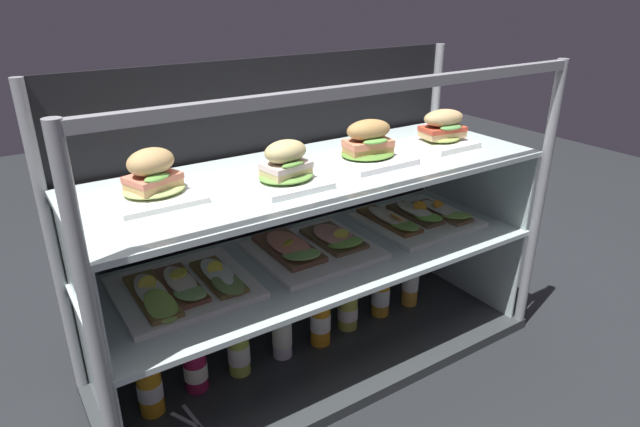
{
  "coord_description": "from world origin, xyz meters",
  "views": [
    {
      "loc": [
        -0.77,
        -1.17,
        1.1
      ],
      "look_at": [
        0.0,
        0.0,
        0.5
      ],
      "focal_mm": 30.28,
      "sensor_mm": 36.0,
      "label": 1
    }
  ],
  "objects_px": {
    "open_sandwich_tray_right_of_center": "(312,247)",
    "juice_bottle_back_left": "(381,289)",
    "plated_roll_sandwich_right_of_center": "(442,132)",
    "juice_bottle_back_center": "(195,366)",
    "plated_roll_sandwich_near_left_corner": "(368,147)",
    "open_sandwich_tray_center": "(417,217)",
    "juice_bottle_front_right_end": "(411,280)",
    "open_sandwich_tray_far_left": "(185,287)",
    "juice_bottle_near_post": "(348,307)",
    "juice_bottle_back_right": "(282,328)",
    "juice_bottle_front_middle": "(239,348)",
    "juice_bottle_tucked_behind": "(150,389)",
    "juice_bottle_front_fourth": "(320,316)",
    "plated_roll_sandwich_mid_left": "(286,169)",
    "plated_roll_sandwich_mid_right": "(153,180)"
  },
  "relations": [
    {
      "from": "plated_roll_sandwich_right_of_center",
      "to": "juice_bottle_back_center",
      "type": "xyz_separation_m",
      "value": [
        -0.83,
        0.06,
        -0.57
      ]
    },
    {
      "from": "plated_roll_sandwich_mid_left",
      "to": "juice_bottle_back_left",
      "type": "xyz_separation_m",
      "value": [
        0.42,
        0.11,
        -0.54
      ]
    },
    {
      "from": "open_sandwich_tray_center",
      "to": "open_sandwich_tray_right_of_center",
      "type": "bearing_deg",
      "value": 178.94
    },
    {
      "from": "juice_bottle_back_center",
      "to": "juice_bottle_near_post",
      "type": "bearing_deg",
      "value": 0.59
    },
    {
      "from": "juice_bottle_near_post",
      "to": "open_sandwich_tray_far_left",
      "type": "bearing_deg",
      "value": -176.7
    },
    {
      "from": "open_sandwich_tray_right_of_center",
      "to": "juice_bottle_back_left",
      "type": "relative_size",
      "value": 1.38
    },
    {
      "from": "open_sandwich_tray_center",
      "to": "juice_bottle_front_right_end",
      "type": "distance_m",
      "value": 0.25
    },
    {
      "from": "juice_bottle_tucked_behind",
      "to": "juice_bottle_front_fourth",
      "type": "bearing_deg",
      "value": 0.59
    },
    {
      "from": "open_sandwich_tray_right_of_center",
      "to": "juice_bottle_near_post",
      "type": "distance_m",
      "value": 0.31
    },
    {
      "from": "plated_roll_sandwich_mid_left",
      "to": "juice_bottle_back_center",
      "type": "height_order",
      "value": "plated_roll_sandwich_mid_left"
    },
    {
      "from": "open_sandwich_tray_far_left",
      "to": "juice_bottle_near_post",
      "type": "xyz_separation_m",
      "value": [
        0.54,
        0.03,
        -0.27
      ]
    },
    {
      "from": "juice_bottle_front_middle",
      "to": "juice_bottle_back_left",
      "type": "distance_m",
      "value": 0.54
    },
    {
      "from": "juice_bottle_back_right",
      "to": "juice_bottle_near_post",
      "type": "relative_size",
      "value": 1.28
    },
    {
      "from": "juice_bottle_back_center",
      "to": "juice_bottle_near_post",
      "type": "distance_m",
      "value": 0.53
    },
    {
      "from": "juice_bottle_front_fourth",
      "to": "juice_bottle_near_post",
      "type": "relative_size",
      "value": 1.23
    },
    {
      "from": "juice_bottle_tucked_behind",
      "to": "juice_bottle_front_fourth",
      "type": "relative_size",
      "value": 0.77
    },
    {
      "from": "plated_roll_sandwich_right_of_center",
      "to": "juice_bottle_near_post",
      "type": "xyz_separation_m",
      "value": [
        -0.3,
        0.06,
        -0.56
      ]
    },
    {
      "from": "plated_roll_sandwich_right_of_center",
      "to": "juice_bottle_near_post",
      "type": "height_order",
      "value": "plated_roll_sandwich_right_of_center"
    },
    {
      "from": "juice_bottle_tucked_behind",
      "to": "juice_bottle_front_right_end",
      "type": "distance_m",
      "value": 0.94
    },
    {
      "from": "open_sandwich_tray_far_left",
      "to": "open_sandwich_tray_right_of_center",
      "type": "relative_size",
      "value": 1.0
    },
    {
      "from": "juice_bottle_back_center",
      "to": "juice_bottle_back_right",
      "type": "relative_size",
      "value": 0.77
    },
    {
      "from": "plated_roll_sandwich_mid_right",
      "to": "juice_bottle_back_right",
      "type": "distance_m",
      "value": 0.63
    },
    {
      "from": "juice_bottle_front_right_end",
      "to": "juice_bottle_near_post",
      "type": "bearing_deg",
      "value": 178.85
    },
    {
      "from": "open_sandwich_tray_far_left",
      "to": "juice_bottle_near_post",
      "type": "distance_m",
      "value": 0.61
    },
    {
      "from": "juice_bottle_back_center",
      "to": "juice_bottle_front_fourth",
      "type": "bearing_deg",
      "value": -2.3
    },
    {
      "from": "plated_roll_sandwich_near_left_corner",
      "to": "juice_bottle_back_left",
      "type": "distance_m",
      "value": 0.56
    },
    {
      "from": "juice_bottle_tucked_behind",
      "to": "juice_bottle_back_left",
      "type": "distance_m",
      "value": 0.81
    },
    {
      "from": "plated_roll_sandwich_right_of_center",
      "to": "juice_bottle_back_left",
      "type": "distance_m",
      "value": 0.57
    },
    {
      "from": "juice_bottle_tucked_behind",
      "to": "juice_bottle_front_right_end",
      "type": "xyz_separation_m",
      "value": [
        0.94,
        0.02,
        0.02
      ]
    },
    {
      "from": "plated_roll_sandwich_right_of_center",
      "to": "open_sandwich_tray_far_left",
      "type": "xyz_separation_m",
      "value": [
        -0.84,
        0.03,
        -0.29
      ]
    },
    {
      "from": "open_sandwich_tray_far_left",
      "to": "juice_bottle_front_right_end",
      "type": "distance_m",
      "value": 0.85
    },
    {
      "from": "plated_roll_sandwich_near_left_corner",
      "to": "juice_bottle_back_center",
      "type": "height_order",
      "value": "plated_roll_sandwich_near_left_corner"
    },
    {
      "from": "juice_bottle_back_center",
      "to": "juice_bottle_front_middle",
      "type": "height_order",
      "value": "juice_bottle_front_middle"
    },
    {
      "from": "plated_roll_sandwich_near_left_corner",
      "to": "plated_roll_sandwich_right_of_center",
      "type": "bearing_deg",
      "value": -0.06
    },
    {
      "from": "juice_bottle_back_center",
      "to": "juice_bottle_back_right",
      "type": "distance_m",
      "value": 0.28
    },
    {
      "from": "juice_bottle_back_left",
      "to": "juice_bottle_tucked_behind",
      "type": "bearing_deg",
      "value": -177.98
    },
    {
      "from": "open_sandwich_tray_right_of_center",
      "to": "plated_roll_sandwich_mid_left",
      "type": "bearing_deg",
      "value": -145.97
    },
    {
      "from": "plated_roll_sandwich_mid_right",
      "to": "open_sandwich_tray_right_of_center",
      "type": "bearing_deg",
      "value": -0.47
    },
    {
      "from": "plated_roll_sandwich_right_of_center",
      "to": "juice_bottle_back_center",
      "type": "relative_size",
      "value": 0.88
    },
    {
      "from": "plated_roll_sandwich_near_left_corner",
      "to": "open_sandwich_tray_right_of_center",
      "type": "bearing_deg",
      "value": 164.4
    },
    {
      "from": "plated_roll_sandwich_mid_right",
      "to": "open_sandwich_tray_far_left",
      "type": "bearing_deg",
      "value": -21.85
    },
    {
      "from": "open_sandwich_tray_center",
      "to": "juice_bottle_back_center",
      "type": "bearing_deg",
      "value": 178.48
    },
    {
      "from": "open_sandwich_tray_center",
      "to": "juice_bottle_front_middle",
      "type": "height_order",
      "value": "open_sandwich_tray_center"
    },
    {
      "from": "juice_bottle_back_right",
      "to": "juice_bottle_back_left",
      "type": "bearing_deg",
      "value": 1.86
    },
    {
      "from": "juice_bottle_back_center",
      "to": "juice_bottle_back_left",
      "type": "xyz_separation_m",
      "value": [
        0.67,
        0.01,
        0.03
      ]
    },
    {
      "from": "plated_roll_sandwich_mid_right",
      "to": "juice_bottle_near_post",
      "type": "bearing_deg",
      "value": 1.5
    },
    {
      "from": "open_sandwich_tray_right_of_center",
      "to": "juice_bottle_back_right",
      "type": "distance_m",
      "value": 0.27
    },
    {
      "from": "plated_roll_sandwich_near_left_corner",
      "to": "juice_bottle_front_right_end",
      "type": "xyz_separation_m",
      "value": [
        0.26,
        0.06,
        -0.54
      ]
    },
    {
      "from": "open_sandwich_tray_right_of_center",
      "to": "juice_bottle_back_center",
      "type": "xyz_separation_m",
      "value": [
        -0.38,
        0.01,
        -0.27
      ]
    },
    {
      "from": "open_sandwich_tray_right_of_center",
      "to": "juice_bottle_front_fourth",
      "type": "height_order",
      "value": "open_sandwich_tray_right_of_center"
    }
  ]
}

